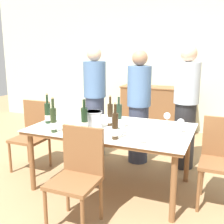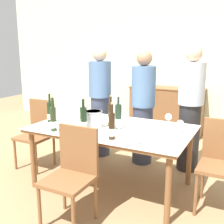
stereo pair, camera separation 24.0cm
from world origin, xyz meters
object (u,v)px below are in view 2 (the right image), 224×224
Objects in this scene: wine_bottle_0 at (111,115)px; person_host at (100,102)px; chair_left_end at (38,129)px; chair_right_end at (222,159)px; wine_bottle_3 at (53,119)px; wine_glass_0 at (168,117)px; person_guest_left at (143,108)px; ice_bucket at (94,119)px; person_guest_right at (190,110)px; wine_bottle_4 at (83,120)px; dining_table at (112,132)px; wine_glass_3 at (119,126)px; wine_bottle_5 at (118,117)px; sideboard_cabinet at (166,110)px; wine_bottle_1 at (112,127)px; wine_glass_2 at (135,135)px; wine_glass_4 at (180,124)px; wine_glass_1 at (77,112)px; wine_bottle_2 at (50,112)px; chair_near_front at (73,169)px.

person_host is at bearing 126.68° from wine_bottle_0.
chair_right_end is at bearing -0.12° from chair_left_end.
wine_glass_0 is at bearing 36.00° from wine_bottle_3.
wine_bottle_0 is 0.79m from person_guest_left.
person_guest_right reaches higher than ice_bucket.
wine_bottle_3 is 0.33m from wine_bottle_4.
dining_table is 0.39m from wine_bottle_4.
wine_bottle_5 is at bearing 118.24° from wine_glass_3.
sideboard_cabinet is at bearing 81.00° from wine_bottle_3.
sideboard_cabinet is 3.75× the size of wine_bottle_1.
ice_bucket is 0.51× the size of wine_bottle_3.
wine_bottle_3 is at bearing -84.52° from person_host.
wine_bottle_4 is 0.22× the size of person_guest_right.
wine_bottle_3 is at bearing -144.00° from wine_glass_0.
wine_glass_4 is at bearing 61.04° from wine_glass_2.
chair_right_end is 1.99m from person_host.
wine_bottle_4 is 0.22× the size of person_host.
wine_glass_3 reaches higher than dining_table.
ice_bucket is at bearing -148.24° from dining_table.
wine_bottle_3 is at bearing -136.25° from ice_bucket.
ice_bucket is at bearing -171.94° from chair_right_end.
person_guest_right reaches higher than wine_glass_4.
chair_left_end is at bearing 175.77° from dining_table.
wine_bottle_4 is at bearing -165.71° from chair_right_end.
wine_bottle_0 reaches higher than ice_bucket.
dining_table is at bearing -12.77° from wine_glass_1.
wine_bottle_0 is 0.35m from wine_glass_3.
wine_glass_2 is (1.04, -0.57, 0.01)m from wine_glass_1.
wine_bottle_2 is at bearing -172.00° from wine_glass_4.
sideboard_cabinet reaches higher than dining_table.
ice_bucket is at bearing 2.06° from wine_bottle_2.
chair_left_end is at bearing 168.89° from ice_bucket.
dining_table is at bearing 52.65° from wine_bottle_4.
wine_bottle_4 is at bearing -69.42° from person_host.
wine_bottle_3 is 0.69m from chair_near_front.
wine_glass_1 is at bearing 151.15° from wine_glass_2.
wine_glass_4 reaches higher than wine_glass_3.
wine_bottle_5 is 0.57m from wine_glass_2.
wine_bottle_4 is at bearing -20.19° from chair_left_end.
chair_left_end is at bearing 159.81° from wine_bottle_4.
wine_bottle_0 is 0.76m from wine_bottle_2.
wine_glass_0 reaches higher than wine_glass_2.
chair_right_end is (1.99, 0.22, -0.31)m from wine_bottle_2.
sideboard_cabinet is 2.93m from wine_glass_2.
wine_glass_4 is at bearing -1.93° from wine_glass_1.
sideboard_cabinet is at bearing 93.46° from wine_bottle_5.
wine_bottle_3 reaches higher than wine_bottle_5.
wine_bottle_1 reaches higher than ice_bucket.
wine_bottle_2 reaches higher than wine_glass_3.
sideboard_cabinet is at bearing 70.12° from person_host.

